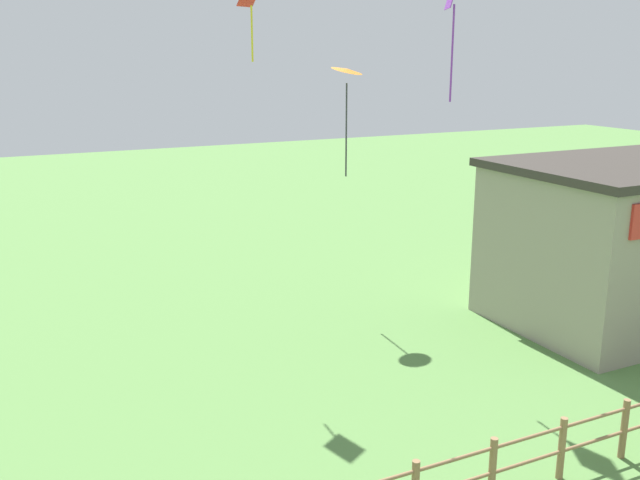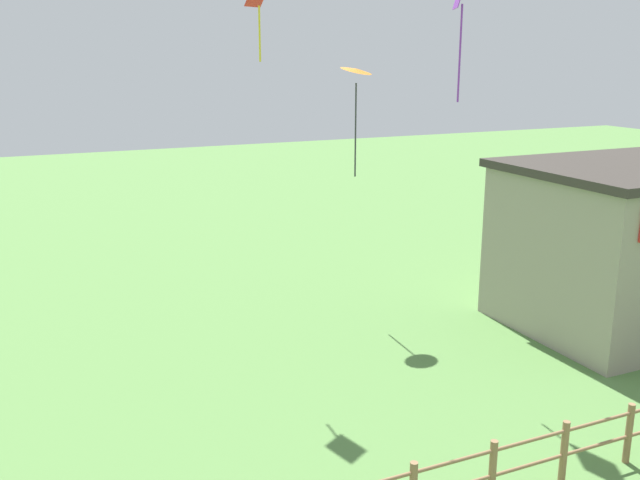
# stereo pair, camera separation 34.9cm
# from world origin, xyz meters

# --- Properties ---
(seaside_building) EXTENTS (7.38, 5.68, 4.89)m
(seaside_building) POSITION_xyz_m (12.00, 12.42, 2.46)
(seaside_building) COLOR gray
(seaside_building) RESTS_ON ground_plane
(kite_orange_delta) EXTENTS (1.35, 1.35, 3.38)m
(kite_orange_delta) POSITION_xyz_m (5.04, 17.17, 7.33)
(kite_orange_delta) COLOR orange
(kite_red_diamond) EXTENTS (0.77, 0.71, 2.08)m
(kite_red_diamond) POSITION_xyz_m (1.34, 15.34, 9.22)
(kite_red_diamond) COLOR red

